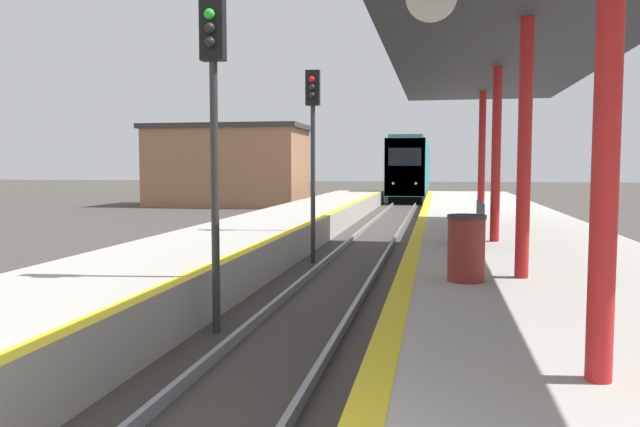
% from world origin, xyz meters
% --- Properties ---
extents(train, '(2.65, 23.62, 4.63)m').
position_xyz_m(train, '(0.00, 49.88, 2.35)').
color(train, black).
rests_on(train, ground).
extents(signal_near, '(0.36, 0.31, 5.02)m').
position_xyz_m(signal_near, '(-1.19, 6.36, 3.48)').
color(signal_near, '#2D2D2D').
rests_on(signal_near, ground).
extents(signal_mid, '(0.36, 0.31, 5.02)m').
position_xyz_m(signal_mid, '(-1.09, 13.38, 3.48)').
color(signal_mid, '#2D2D2D').
rests_on(signal_mid, ground).
extents(station_canopy, '(4.56, 18.58, 4.09)m').
position_xyz_m(station_canopy, '(3.39, 9.53, 4.77)').
color(station_canopy, red).
rests_on(station_canopy, platform_right).
extents(trash_bin, '(0.57, 0.57, 0.98)m').
position_xyz_m(trash_bin, '(2.55, 6.76, 1.36)').
color(trash_bin, maroon).
rests_on(trash_bin, platform_right).
extents(bench, '(0.44, 1.78, 0.92)m').
position_xyz_m(bench, '(2.91, 11.19, 1.35)').
color(bench, '#4C4C51').
rests_on(bench, platform_right).
extents(station_building, '(10.04, 5.52, 5.15)m').
position_xyz_m(station_building, '(-11.08, 35.57, 2.59)').
color(station_building, '#9E6B4C').
rests_on(station_building, ground).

